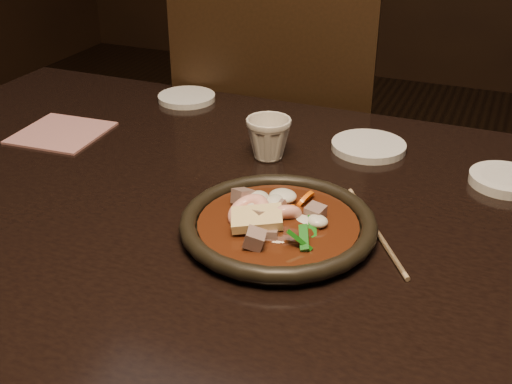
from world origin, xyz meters
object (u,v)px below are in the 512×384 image
at_px(table, 290,263).
at_px(tea_cup, 268,137).
at_px(chair, 281,160).
at_px(plate, 278,225).

bearing_deg(table, tea_cup, 120.73).
distance_m(chair, plate, 0.74).
relative_size(chair, plate, 3.60).
bearing_deg(chair, tea_cup, 98.81).
distance_m(table, plate, 0.10).
xyz_separation_m(chair, plate, (0.24, -0.66, 0.23)).
bearing_deg(chair, plate, 101.38).
height_order(table, tea_cup, tea_cup).
relative_size(chair, tea_cup, 12.66).
distance_m(table, chair, 0.67).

